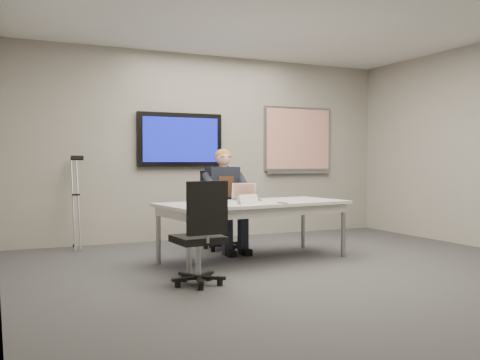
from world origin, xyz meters
name	(u,v)px	position (x,y,z in m)	size (l,w,h in m)	color
floor	(317,275)	(0.00, 0.00, 0.00)	(6.00, 6.00, 0.02)	#343537
ceiling	(318,3)	(0.00, 0.00, 2.80)	(6.00, 6.00, 0.02)	silver
wall_back	(210,147)	(0.00, 3.00, 1.40)	(6.00, 0.02, 2.80)	gray
conference_table	(254,208)	(-0.23, 1.02, 0.62)	(2.36, 1.21, 0.70)	silver
tv_display	(180,140)	(-0.50, 2.95, 1.50)	(1.30, 0.09, 0.80)	black
whiteboard	(298,140)	(1.55, 2.97, 1.53)	(1.25, 0.08, 1.10)	gray
office_chair_far	(220,225)	(-0.28, 1.95, 0.33)	(0.51, 0.51, 1.05)	black
office_chair_near	(200,253)	(-1.27, 0.06, 0.31)	(0.51, 0.51, 1.00)	black
seated_person	(228,210)	(-0.27, 1.70, 0.54)	(0.42, 0.71, 1.35)	#1B202E
crutch	(76,201)	(-2.04, 2.75, 0.64)	(0.18, 0.43, 1.28)	#95989C
laptop	(247,196)	(-0.20, 1.27, 0.75)	(0.35, 0.36, 0.21)	#ABABAD
name_tent	(248,199)	(-0.43, 0.76, 0.75)	(0.27, 0.08, 0.11)	white
pen	(282,203)	(-0.04, 0.67, 0.70)	(0.01, 0.01, 0.15)	black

